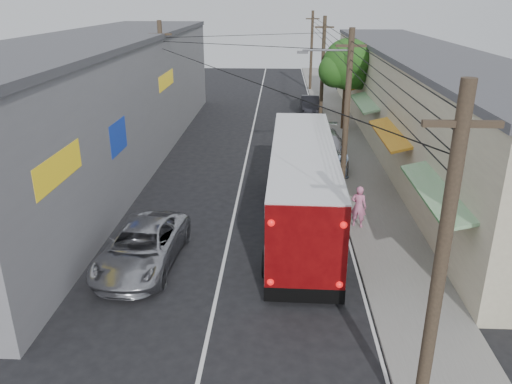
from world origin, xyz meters
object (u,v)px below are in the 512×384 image
parked_suv (323,148)px  jeepney (142,247)px  parked_car_mid (319,138)px  parked_car_far (310,105)px  coach_bus (302,185)px  pedestrian_far (342,162)px  pedestrian_near (359,206)px

parked_suv → jeepney: bearing=-120.1°
jeepney → parked_suv: bearing=62.5°
parked_car_mid → parked_car_far: bearing=92.5°
coach_bus → pedestrian_far: size_ratio=7.07×
pedestrian_near → parked_suv: bearing=-62.3°
coach_bus → jeepney: bearing=-146.0°
parked_suv → parked_car_mid: parked_suv is taller
parked_suv → pedestrian_near: 9.07m
coach_bus → pedestrian_near: 2.55m
parked_car_mid → pedestrian_far: (0.80, -5.60, 0.22)m
coach_bus → parked_car_mid: (1.60, 11.52, -1.07)m
coach_bus → jeepney: size_ratio=2.29×
coach_bus → pedestrian_near: (2.40, -0.29, -0.83)m
jeepney → parked_car_far: (7.54, 26.54, -0.07)m
parked_car_far → pedestrian_far: 16.81m
pedestrian_far → parked_suv: bearing=-60.0°
parked_car_mid → parked_car_far: 11.20m
parked_car_mid → jeepney: bearing=-113.7°
parked_suv → pedestrian_near: size_ratio=3.50×
jeepney → parked_suv: (7.54, 12.57, 0.16)m
parked_car_mid → parked_car_far: size_ratio=1.10×
pedestrian_far → parked_car_mid: bearing=-67.7°
pedestrian_near → coach_bus: bearing=15.7°
parked_suv → parked_car_mid: size_ratio=1.38×
parked_car_far → pedestrian_far: pedestrian_far is taller
parked_suv → parked_car_far: bearing=90.9°
parked_car_mid → pedestrian_far: size_ratio=2.61×
pedestrian_near → pedestrian_far: pedestrian_near is taller
parked_suv → pedestrian_far: pedestrian_far is taller
parked_car_mid → parked_car_far: (0.00, 11.19, -0.09)m
parked_suv → pedestrian_near: bearing=-84.0°
pedestrian_near → pedestrian_far: size_ratio=1.03×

